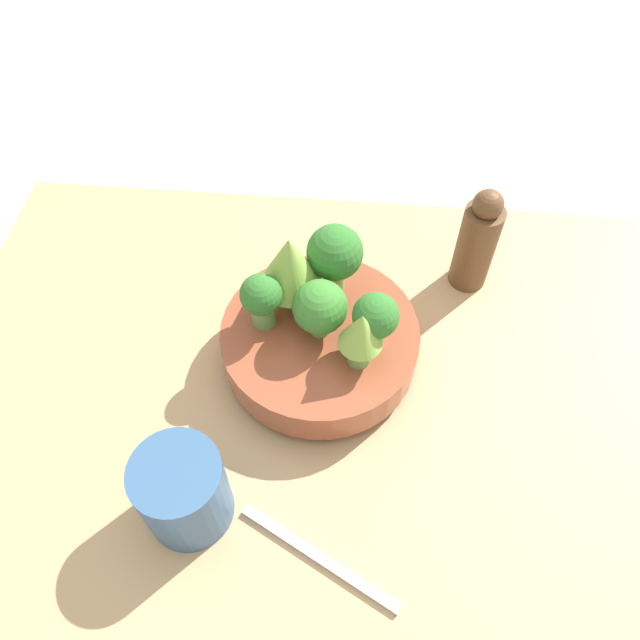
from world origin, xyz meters
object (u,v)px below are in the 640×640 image
object	(u,v)px
bowl	(320,343)
fork	(319,558)
pepper_mill	(477,242)
cup	(183,492)

from	to	relation	value
bowl	fork	bearing A→B (deg)	-85.29
pepper_mill	fork	world-z (taller)	pepper_mill
pepper_mill	cup	bearing A→B (deg)	-131.50
pepper_mill	fork	size ratio (longest dim) A/B	0.92
bowl	cup	bearing A→B (deg)	-120.71
bowl	pepper_mill	world-z (taller)	pepper_mill
cup	fork	bearing A→B (deg)	-15.46
bowl	pepper_mill	distance (m)	0.23
cup	fork	size ratio (longest dim) A/B	0.62
bowl	pepper_mill	size ratio (longest dim) A/B	1.50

